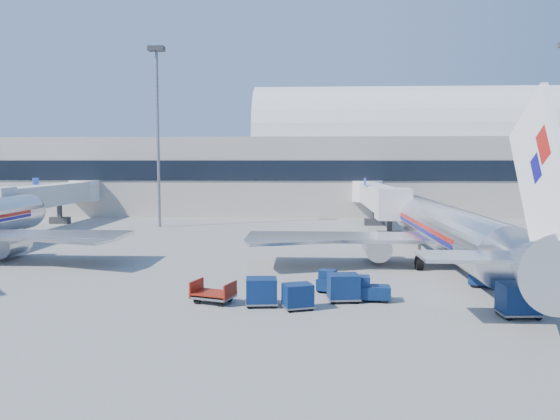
# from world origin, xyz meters

# --- Properties ---
(ground) EXTENTS (260.00, 260.00, 0.00)m
(ground) POSITION_xyz_m (0.00, 0.00, 0.00)
(ground) COLOR gray
(ground) RESTS_ON ground
(terminal) EXTENTS (170.00, 28.15, 21.00)m
(terminal) POSITION_xyz_m (-13.60, 55.96, 7.52)
(terminal) COLOR #B2AA9E
(terminal) RESTS_ON ground
(airliner_main) EXTENTS (32.00, 37.26, 12.07)m
(airliner_main) POSITION_xyz_m (10.00, 4.51, 2.93)
(airliner_main) COLOR silver
(airliner_main) RESTS_ON ground
(jetbridge_near) EXTENTS (4.40, 27.50, 6.25)m
(jetbridge_near) POSITION_xyz_m (7.60, 30.81, 3.93)
(jetbridge_near) COLOR silver
(jetbridge_near) RESTS_ON ground
(jetbridge_mid) EXTENTS (4.40, 27.50, 6.25)m
(jetbridge_mid) POSITION_xyz_m (-34.40, 30.81, 3.93)
(jetbridge_mid) COLOR silver
(jetbridge_mid) RESTS_ON ground
(mast_west) EXTENTS (2.00, 1.20, 22.60)m
(mast_west) POSITION_xyz_m (-20.00, 30.00, 14.79)
(mast_west) COLOR slate
(mast_west) RESTS_ON ground
(tug_lead) EXTENTS (2.37, 1.27, 1.51)m
(tug_lead) POSITION_xyz_m (2.47, -6.09, 0.69)
(tug_lead) COLOR #091E49
(tug_lead) RESTS_ON ground
(tug_right) EXTENTS (2.90, 2.26, 1.69)m
(tug_right) POSITION_xyz_m (10.79, -2.17, 0.77)
(tug_right) COLOR #091E49
(tug_right) RESTS_ON ground
(tug_left) EXTENTS (1.92, 2.47, 1.44)m
(tug_left) POSITION_xyz_m (0.24, -3.64, 0.66)
(tug_left) COLOR #091E49
(tug_left) RESTS_ON ground
(cart_train_a) EXTENTS (2.05, 1.66, 1.65)m
(cart_train_a) POSITION_xyz_m (0.95, -6.31, 0.88)
(cart_train_a) COLOR #091E49
(cart_train_a) RESTS_ON ground
(cart_train_b) EXTENTS (1.98, 1.73, 1.46)m
(cart_train_b) POSITION_xyz_m (-1.75, -8.17, 0.78)
(cart_train_b) COLOR #091E49
(cart_train_b) RESTS_ON ground
(cart_train_c) EXTENTS (1.99, 1.59, 1.63)m
(cart_train_c) POSITION_xyz_m (-3.85, -7.55, 0.87)
(cart_train_c) COLOR #091E49
(cart_train_c) RESTS_ON ground
(cart_solo_near) EXTENTS (2.19, 1.73, 1.84)m
(cart_solo_near) POSITION_xyz_m (10.10, -9.12, 0.98)
(cart_solo_near) COLOR #091E49
(cart_solo_near) RESTS_ON ground
(cart_open_red) EXTENTS (2.77, 2.34, 0.63)m
(cart_open_red) POSITION_xyz_m (-6.73, -6.95, 0.45)
(cart_open_red) COLOR slate
(cart_open_red) RESTS_ON ground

